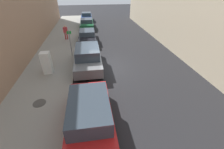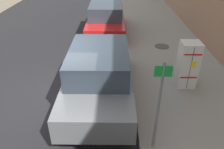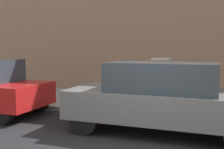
{
  "view_description": "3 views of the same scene",
  "coord_description": "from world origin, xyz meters",
  "px_view_note": "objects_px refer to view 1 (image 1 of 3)",
  "views": [
    {
      "loc": [
        -1.11,
        -10.61,
        5.86
      ],
      "look_at": [
        0.11,
        -2.54,
        0.82
      ],
      "focal_mm": 24.0,
      "sensor_mm": 36.0,
      "label": 1
    },
    {
      "loc": [
        -1.85,
        6.02,
        4.38
      ],
      "look_at": [
        -1.79,
        1.19,
        1.52
      ],
      "focal_mm": 35.0,
      "sensor_mm": 36.0,
      "label": 2
    },
    {
      "loc": [
        5.46,
        1.35,
        2.09
      ],
      "look_at": [
        -1.69,
        -1.33,
        1.37
      ],
      "focal_mm": 45.0,
      "sensor_mm": 36.0,
      "label": 3
    }
  ],
  "objects_px": {
    "pedestrian_walking_far": "(66,31)",
    "parked_sedan_dark": "(87,36)",
    "parked_sedan_green": "(87,23)",
    "parked_hatchback_blue": "(87,17)",
    "discarded_refrigerator": "(47,63)",
    "parked_suv_gray": "(88,57)",
    "parked_suv_red": "(90,116)",
    "street_sign_post": "(70,42)"
  },
  "relations": [
    {
      "from": "pedestrian_walking_far",
      "to": "parked_sedan_dark",
      "type": "distance_m",
      "value": 2.58
    },
    {
      "from": "parked_sedan_dark",
      "to": "parked_sedan_green",
      "type": "xyz_separation_m",
      "value": [
        -0.0,
        6.07,
        0.0
      ]
    },
    {
      "from": "parked_sedan_dark",
      "to": "parked_hatchback_blue",
      "type": "xyz_separation_m",
      "value": [
        -0.0,
        11.11,
        0.01
      ]
    },
    {
      "from": "discarded_refrigerator",
      "to": "parked_suv_gray",
      "type": "relative_size",
      "value": 0.34
    },
    {
      "from": "parked_sedan_green",
      "to": "parked_hatchback_blue",
      "type": "xyz_separation_m",
      "value": [
        0.0,
        5.03,
        0.01
      ]
    },
    {
      "from": "parked_suv_red",
      "to": "parked_sedan_dark",
      "type": "bearing_deg",
      "value": 90.0
    },
    {
      "from": "street_sign_post",
      "to": "parked_sedan_green",
      "type": "height_order",
      "value": "street_sign_post"
    },
    {
      "from": "street_sign_post",
      "to": "parked_hatchback_blue",
      "type": "bearing_deg",
      "value": 84.6
    },
    {
      "from": "street_sign_post",
      "to": "parked_suv_red",
      "type": "height_order",
      "value": "street_sign_post"
    },
    {
      "from": "discarded_refrigerator",
      "to": "parked_sedan_dark",
      "type": "height_order",
      "value": "discarded_refrigerator"
    },
    {
      "from": "parked_sedan_green",
      "to": "parked_suv_gray",
      "type": "bearing_deg",
      "value": -90.0
    },
    {
      "from": "parked_suv_red",
      "to": "parked_sedan_dark",
      "type": "relative_size",
      "value": 1.01
    },
    {
      "from": "parked_sedan_dark",
      "to": "parked_sedan_green",
      "type": "height_order",
      "value": "parked_sedan_green"
    },
    {
      "from": "street_sign_post",
      "to": "parked_sedan_dark",
      "type": "bearing_deg",
      "value": 70.41
    },
    {
      "from": "street_sign_post",
      "to": "parked_hatchback_blue",
      "type": "height_order",
      "value": "street_sign_post"
    },
    {
      "from": "discarded_refrigerator",
      "to": "parked_hatchback_blue",
      "type": "distance_m",
      "value": 18.13
    },
    {
      "from": "pedestrian_walking_far",
      "to": "parked_sedan_dark",
      "type": "height_order",
      "value": "pedestrian_walking_far"
    },
    {
      "from": "parked_suv_red",
      "to": "parked_sedan_green",
      "type": "distance_m",
      "value": 18.31
    },
    {
      "from": "parked_suv_gray",
      "to": "parked_sedan_green",
      "type": "height_order",
      "value": "parked_suv_gray"
    },
    {
      "from": "street_sign_post",
      "to": "parked_suv_red",
      "type": "xyz_separation_m",
      "value": [
        1.43,
        -8.21,
        -0.57
      ]
    },
    {
      "from": "parked_suv_red",
      "to": "parked_suv_gray",
      "type": "distance_m",
      "value": 6.04
    },
    {
      "from": "pedestrian_walking_far",
      "to": "parked_suv_gray",
      "type": "distance_m",
      "value": 7.42
    },
    {
      "from": "discarded_refrigerator",
      "to": "parked_suv_red",
      "type": "distance_m",
      "value": 6.19
    },
    {
      "from": "street_sign_post",
      "to": "pedestrian_walking_far",
      "type": "relative_size",
      "value": 1.43
    },
    {
      "from": "street_sign_post",
      "to": "parked_sedan_green",
      "type": "relative_size",
      "value": 0.52
    },
    {
      "from": "parked_suv_gray",
      "to": "parked_sedan_green",
      "type": "distance_m",
      "value": 12.27
    },
    {
      "from": "street_sign_post",
      "to": "parked_hatchback_blue",
      "type": "distance_m",
      "value": 15.21
    },
    {
      "from": "street_sign_post",
      "to": "parked_sedan_green",
      "type": "distance_m",
      "value": 10.22
    },
    {
      "from": "parked_suv_red",
      "to": "parked_sedan_dark",
      "type": "height_order",
      "value": "parked_suv_red"
    },
    {
      "from": "parked_sedan_dark",
      "to": "parked_suv_gray",
      "type": "bearing_deg",
      "value": -90.0
    },
    {
      "from": "street_sign_post",
      "to": "parked_sedan_green",
      "type": "bearing_deg",
      "value": 81.93
    },
    {
      "from": "parked_suv_red",
      "to": "parked_suv_gray",
      "type": "bearing_deg",
      "value": 90.0
    },
    {
      "from": "discarded_refrigerator",
      "to": "parked_sedan_dark",
      "type": "distance_m",
      "value": 7.39
    },
    {
      "from": "street_sign_post",
      "to": "parked_suv_gray",
      "type": "bearing_deg",
      "value": -56.6
    },
    {
      "from": "parked_sedan_dark",
      "to": "parked_suv_red",
      "type": "bearing_deg",
      "value": -90.0
    },
    {
      "from": "parked_suv_red",
      "to": "street_sign_post",
      "type": "bearing_deg",
      "value": 99.89
    },
    {
      "from": "parked_sedan_green",
      "to": "pedestrian_walking_far",
      "type": "bearing_deg",
      "value": -114.72
    },
    {
      "from": "parked_sedan_green",
      "to": "parked_suv_red",
      "type": "bearing_deg",
      "value": -90.0
    },
    {
      "from": "pedestrian_walking_far",
      "to": "parked_sedan_green",
      "type": "relative_size",
      "value": 0.36
    },
    {
      "from": "discarded_refrigerator",
      "to": "parked_suv_red",
      "type": "xyz_separation_m",
      "value": [
        2.93,
        -5.45,
        -0.06
      ]
    },
    {
      "from": "street_sign_post",
      "to": "parked_sedan_dark",
      "type": "xyz_separation_m",
      "value": [
        1.43,
        4.02,
        -0.73
      ]
    },
    {
      "from": "parked_suv_red",
      "to": "parked_sedan_green",
      "type": "relative_size",
      "value": 1.07
    }
  ]
}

